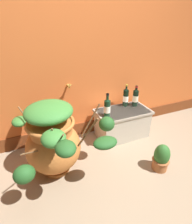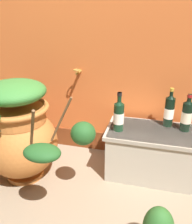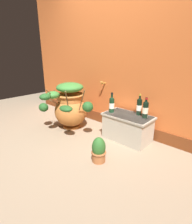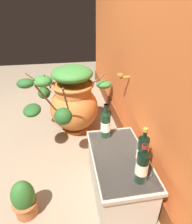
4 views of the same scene
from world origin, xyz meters
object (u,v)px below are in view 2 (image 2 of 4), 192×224
Objects in this scene: wine_bottle_middle at (119,115)px; terracotta_urn at (19,133)px; wine_bottle_left at (169,110)px; wine_bottle_right at (187,114)px.

terracotta_urn is at bearing -161.43° from wine_bottle_middle.
wine_bottle_left is 0.14m from wine_bottle_right.
wine_bottle_left is 0.41m from wine_bottle_middle.
wine_bottle_left is 1.03× the size of wine_bottle_middle.
terracotta_urn is at bearing -163.17° from wine_bottle_right.
wine_bottle_right is (1.22, 0.37, 0.13)m from terracotta_urn.
terracotta_urn is 1.29m from wine_bottle_right.
terracotta_urn is at bearing -158.99° from wine_bottle_left.
wine_bottle_right is at bearing 16.83° from terracotta_urn.
terracotta_urn reaches higher than wine_bottle_right.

